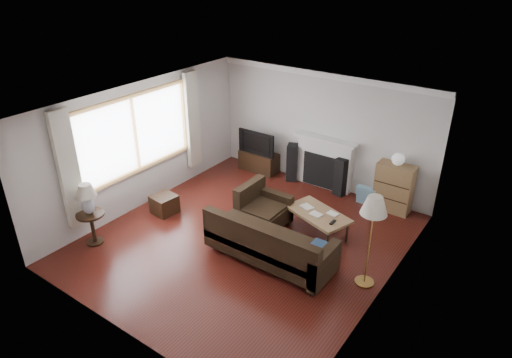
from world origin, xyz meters
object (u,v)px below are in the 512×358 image
Objects in this scene: tv_stand at (259,161)px; bookshelf at (394,188)px; side_table at (93,228)px; floor_lamp at (370,242)px; sectional_sofa at (270,241)px; coffee_table at (317,223)px.

bookshelf is at bearing 0.53° from tv_stand.
tv_stand is 1.53× the size of side_table.
side_table is at bearing -133.06° from bookshelf.
bookshelf is 0.64× the size of floor_lamp.
tv_stand is at bearing -179.47° from bookshelf.
floor_lamp reaches higher than sectional_sofa.
bookshelf reaches higher than sectional_sofa.
tv_stand is 3.22m from bookshelf.
side_table is at bearing -122.32° from coffee_table.
bookshelf is at bearing 101.17° from floor_lamp.
bookshelf is 2.99m from sectional_sofa.
bookshelf is 0.42× the size of sectional_sofa.
tv_stand is 4.43m from floor_lamp.
side_table is at bearing -158.25° from floor_lamp.
coffee_table is (-0.80, -1.63, -0.27)m from bookshelf.
coffee_table is at bearing -116.05° from bookshelf.
coffee_table is at bearing 148.08° from floor_lamp.
floor_lamp is (1.54, 0.37, 0.39)m from sectional_sofa.
sectional_sofa is 1.20m from coffee_table.
floor_lamp is 4.73m from side_table.
sectional_sofa is (2.15, -2.76, 0.15)m from tv_stand.
tv_stand is at bearing 147.07° from floor_lamp.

